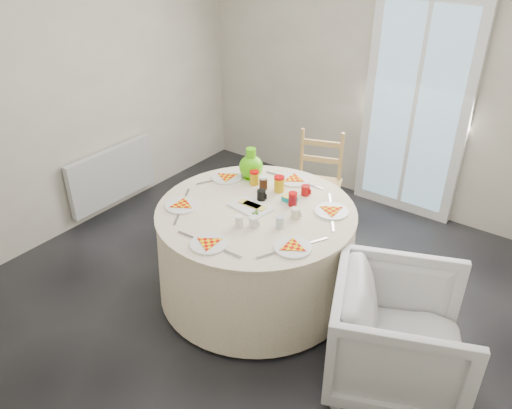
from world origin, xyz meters
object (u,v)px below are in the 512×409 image
Objects in this scene: radiator at (112,175)px; armchair at (399,333)px; green_pitcher at (251,165)px; table at (256,252)px; wooden_chair at (316,186)px.

armchair is (3.16, -0.38, 0.01)m from radiator.
green_pitcher reaches higher than armchair.
armchair is 1.74m from green_pitcher.
armchair is (1.24, -0.18, 0.02)m from table.
wooden_chair is 1.14× the size of armchair.
green_pitcher is (-0.25, -0.67, 0.40)m from wooden_chair.
armchair is (1.32, -1.24, -0.08)m from wooden_chair.
table is at bearing -49.43° from green_pitcher.
armchair is at bearing -8.41° from table.
radiator is 1.67m from green_pitcher.
radiator is 3.18m from armchair.
table is 1.82× the size of armchair.
table is at bearing -105.04° from wooden_chair.
table is at bearing -5.76° from radiator.
green_pitcher is (-1.57, 0.57, 0.48)m from armchair.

